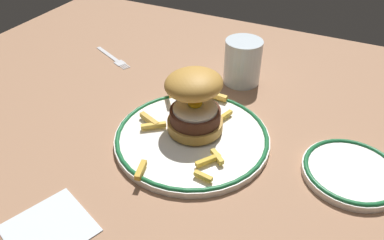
{
  "coord_description": "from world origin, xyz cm",
  "views": [
    {
      "loc": [
        25.75,
        -48.86,
        43.33
      ],
      "look_at": [
        2.96,
        -2.36,
        4.6
      ],
      "focal_mm": 35.12,
      "sensor_mm": 36.0,
      "label": 1
    }
  ],
  "objects_px": {
    "dinner_plate": "(192,137)",
    "napkin": "(49,228)",
    "burger": "(194,100)",
    "water_glass": "(242,64)",
    "fork": "(113,58)",
    "side_plate": "(351,172)"
  },
  "relations": [
    {
      "from": "napkin",
      "to": "water_glass",
      "type": "bearing_deg",
      "value": 78.42
    },
    {
      "from": "water_glass",
      "to": "napkin",
      "type": "distance_m",
      "value": 0.51
    },
    {
      "from": "fork",
      "to": "side_plate",
      "type": "bearing_deg",
      "value": -15.78
    },
    {
      "from": "burger",
      "to": "fork",
      "type": "xyz_separation_m",
      "value": [
        -0.31,
        0.17,
        -0.07
      ]
    },
    {
      "from": "dinner_plate",
      "to": "water_glass",
      "type": "xyz_separation_m",
      "value": [
        0.01,
        0.23,
        0.03
      ]
    },
    {
      "from": "dinner_plate",
      "to": "fork",
      "type": "height_order",
      "value": "dinner_plate"
    },
    {
      "from": "water_glass",
      "to": "napkin",
      "type": "bearing_deg",
      "value": -101.58
    },
    {
      "from": "napkin",
      "to": "burger",
      "type": "bearing_deg",
      "value": 73.21
    },
    {
      "from": "burger",
      "to": "napkin",
      "type": "xyz_separation_m",
      "value": [
        -0.09,
        -0.28,
        -0.07
      ]
    },
    {
      "from": "water_glass",
      "to": "side_plate",
      "type": "height_order",
      "value": "water_glass"
    },
    {
      "from": "burger",
      "to": "napkin",
      "type": "height_order",
      "value": "burger"
    },
    {
      "from": "dinner_plate",
      "to": "burger",
      "type": "relative_size",
      "value": 2.1
    },
    {
      "from": "dinner_plate",
      "to": "burger",
      "type": "distance_m",
      "value": 0.07
    },
    {
      "from": "dinner_plate",
      "to": "napkin",
      "type": "height_order",
      "value": "dinner_plate"
    },
    {
      "from": "dinner_plate",
      "to": "side_plate",
      "type": "height_order",
      "value": "same"
    },
    {
      "from": "burger",
      "to": "side_plate",
      "type": "relative_size",
      "value": 0.84
    },
    {
      "from": "water_glass",
      "to": "side_plate",
      "type": "bearing_deg",
      "value": -37.55
    },
    {
      "from": "dinner_plate",
      "to": "napkin",
      "type": "bearing_deg",
      "value": -109.79
    },
    {
      "from": "burger",
      "to": "dinner_plate",
      "type": "bearing_deg",
      "value": -72.86
    },
    {
      "from": "burger",
      "to": "fork",
      "type": "relative_size",
      "value": 0.96
    },
    {
      "from": "burger",
      "to": "water_glass",
      "type": "bearing_deg",
      "value": 85.82
    },
    {
      "from": "side_plate",
      "to": "fork",
      "type": "xyz_separation_m",
      "value": [
        -0.58,
        0.16,
        -0.01
      ]
    }
  ]
}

